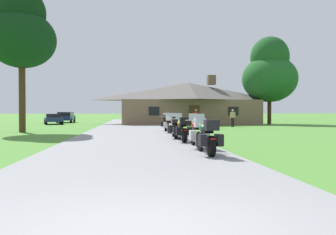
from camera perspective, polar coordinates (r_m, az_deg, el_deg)
ground_plane at (r=23.56m, az=-6.07°, el=-2.49°), size 500.00×500.00×0.00m
asphalt_driveway at (r=21.56m, az=-6.04°, el=-2.73°), size 6.40×80.00×0.06m
motorcycle_green_nearest_to_camera at (r=10.66m, az=6.74°, el=-3.41°), size 0.73×2.08×1.30m
motorcycle_red_second_in_row at (r=12.74m, az=5.05°, el=-2.69°), size 0.73×2.08×1.30m
motorcycle_yellow_third_in_row at (r=15.22m, az=2.49°, el=-2.09°), size 0.73×2.08×1.30m
motorcycle_yellow_fourth_in_row at (r=17.30m, az=1.22°, el=-1.72°), size 0.74×2.08×1.30m
motorcycle_red_fifth_in_row at (r=19.80m, az=1.07°, el=-1.38°), size 0.76×2.08×1.30m
motorcycle_red_sixth_in_row at (r=22.01m, az=0.14°, el=-1.14°), size 0.81×2.08×1.30m
motorcycle_orange_farthest_in_row at (r=24.21m, az=-0.41°, el=-0.95°), size 0.81×2.08×1.30m
stone_lodge at (r=38.61m, az=3.50°, el=2.52°), size 16.00×7.65×5.68m
bystander_red_shirt_near_lodge at (r=33.41m, az=4.82°, el=0.16°), size 0.45×0.39×1.69m
bystander_tan_shirt_beside_signpost at (r=32.04m, az=11.01°, el=0.08°), size 0.41×0.42×1.67m
tree_left_near at (r=25.79m, az=-23.75°, el=13.27°), size 4.62×4.62×10.01m
tree_right_of_lodge at (r=40.52m, az=16.99°, el=7.39°), size 6.28×6.28×10.09m
parked_navy_suv_far_left at (r=46.14m, az=-17.06°, el=0.13°), size 2.00×4.64×1.40m
parked_navy_sedan_far_left at (r=40.35m, az=-19.02°, el=-0.19°), size 2.96×4.55×1.20m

